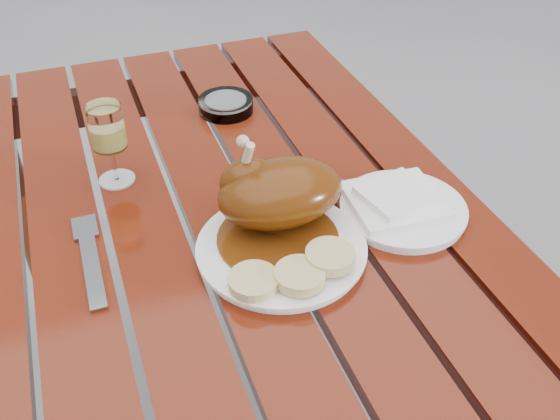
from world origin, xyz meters
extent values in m
cube|color=maroon|center=(0.00, 0.00, 0.38)|extent=(0.80, 1.20, 0.75)
cylinder|color=white|center=(0.06, -0.14, 0.76)|extent=(0.32, 0.32, 0.02)
cylinder|color=#512409|center=(0.06, -0.13, 0.77)|extent=(0.18, 0.18, 0.00)
ellipsoid|color=#662E07|center=(0.08, -0.09, 0.82)|extent=(0.19, 0.12, 0.09)
ellipsoid|color=#662E07|center=(0.04, -0.06, 0.83)|extent=(0.09, 0.06, 0.07)
cylinder|color=#C6B28C|center=(0.03, -0.06, 0.85)|extent=(0.03, 0.04, 0.10)
cylinder|color=#DCC586|center=(-0.01, -0.21, 0.77)|extent=(0.07, 0.07, 0.02)
cylinder|color=#DCC586|center=(0.05, -0.22, 0.78)|extent=(0.07, 0.07, 0.02)
cylinder|color=#DCC586|center=(0.10, -0.20, 0.78)|extent=(0.07, 0.07, 0.02)
cylinder|color=#E9DC69|center=(-0.14, 0.12, 0.82)|extent=(0.07, 0.07, 0.14)
cylinder|color=white|center=(0.26, -0.12, 0.76)|extent=(0.25, 0.25, 0.02)
cube|color=white|center=(0.25, -0.11, 0.77)|extent=(0.15, 0.14, 0.01)
cylinder|color=#B2B7BC|center=(0.10, 0.28, 0.76)|extent=(0.12, 0.12, 0.03)
cube|color=gray|center=(-0.20, -0.07, 0.75)|extent=(0.02, 0.19, 0.01)
cube|color=gray|center=(0.24, -0.09, 0.75)|extent=(0.11, 0.19, 0.01)
camera|label=1|loc=(-0.18, -0.77, 1.36)|focal=40.00mm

